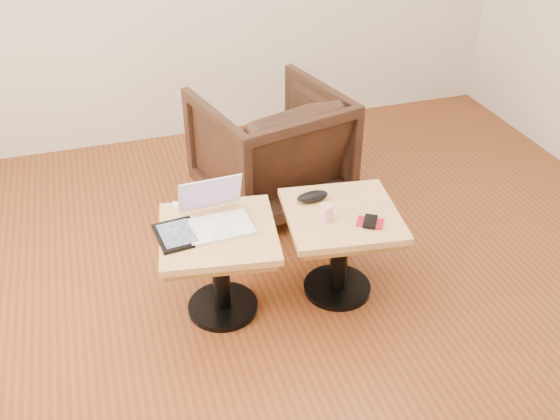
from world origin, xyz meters
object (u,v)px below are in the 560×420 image
object	(u,v)px
side_table_left	(219,251)
armchair	(270,148)
striped_cup	(326,213)
laptop	(216,216)
side_table_right	(341,233)

from	to	relation	value
side_table_left	armchair	size ratio (longest dim) A/B	0.76
striped_cup	armchair	distance (m)	0.99
side_table_left	laptop	distance (m)	0.17
striped_cup	armchair	xyz separation A→B (m)	(0.02, 0.98, -0.16)
side_table_left	side_table_right	distance (m)	0.60
laptop	striped_cup	xyz separation A→B (m)	(0.50, -0.13, -0.00)
side_table_right	laptop	size ratio (longest dim) A/B	1.92
armchair	side_table_left	bearing A→B (deg)	46.38
laptop	side_table_right	bearing A→B (deg)	-11.33
side_table_right	armchair	bearing A→B (deg)	102.36
striped_cup	side_table_right	bearing A→B (deg)	20.49
side_table_right	armchair	distance (m)	0.95
striped_cup	laptop	bearing A→B (deg)	165.63
side_table_right	laptop	xyz separation A→B (m)	(-0.60, 0.09, 0.16)
laptop	side_table_left	bearing A→B (deg)	-99.24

